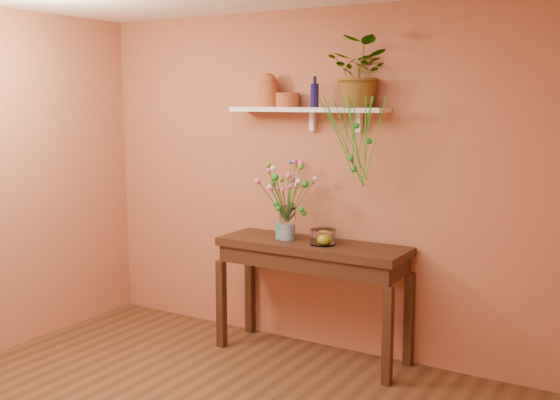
% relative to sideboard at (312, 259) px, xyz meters
% --- Properties ---
extents(room, '(4.04, 4.04, 2.70)m').
position_rel_sideboard_xyz_m(room, '(-0.18, -1.74, 0.57)').
color(room, brown).
rests_on(room, ground).
extents(sideboard, '(1.50, 0.48, 0.91)m').
position_rel_sideboard_xyz_m(sideboard, '(0.00, 0.00, 0.00)').
color(sideboard, '#3D1F13').
rests_on(sideboard, ground).
extents(wall_shelf, '(1.30, 0.24, 0.19)m').
position_rel_sideboard_xyz_m(wall_shelf, '(-0.12, 0.14, 1.14)').
color(wall_shelf, white).
rests_on(wall_shelf, room).
extents(terracotta_jug, '(0.20, 0.20, 0.27)m').
position_rel_sideboard_xyz_m(terracotta_jug, '(-0.48, 0.14, 1.29)').
color(terracotta_jug, '#A54A2E').
rests_on(terracotta_jug, wall_shelf).
extents(terracotta_pot, '(0.24, 0.24, 0.11)m').
position_rel_sideboard_xyz_m(terracotta_pot, '(-0.32, 0.16, 1.22)').
color(terracotta_pot, '#A54A2E').
rests_on(terracotta_pot, wall_shelf).
extents(blue_bottle, '(0.07, 0.07, 0.23)m').
position_rel_sideboard_xyz_m(blue_bottle, '(-0.05, 0.12, 1.25)').
color(blue_bottle, '#110E45').
rests_on(blue_bottle, wall_shelf).
extents(spider_plant, '(0.49, 0.44, 0.51)m').
position_rel_sideboard_xyz_m(spider_plant, '(0.32, 0.14, 1.42)').
color(spider_plant, '#1C7D1E').
rests_on(spider_plant, wall_shelf).
extents(plant_fronds, '(0.48, 0.25, 0.66)m').
position_rel_sideboard_xyz_m(plant_fronds, '(0.35, -0.01, 0.91)').
color(plant_fronds, '#1C7D1E').
rests_on(plant_fronds, wall_shelf).
extents(glass_vase, '(0.13, 0.13, 0.26)m').
position_rel_sideboard_xyz_m(glass_vase, '(-0.21, -0.02, 0.24)').
color(glass_vase, white).
rests_on(glass_vase, sideboard).
extents(bouquet, '(0.37, 0.47, 0.48)m').
position_rel_sideboard_xyz_m(bouquet, '(-0.22, -0.01, 0.56)').
color(bouquet, '#386B28').
rests_on(bouquet, glass_vase).
extents(glass_bowl, '(0.19, 0.19, 0.12)m').
position_rel_sideboard_xyz_m(glass_bowl, '(0.11, -0.04, 0.19)').
color(glass_bowl, white).
rests_on(glass_bowl, sideboard).
extents(lemon, '(0.08, 0.08, 0.08)m').
position_rel_sideboard_xyz_m(lemon, '(0.12, -0.04, 0.18)').
color(lemon, yellow).
rests_on(lemon, glass_bowl).
extents(carton, '(0.07, 0.06, 0.12)m').
position_rel_sideboard_xyz_m(carton, '(-0.27, -0.02, 0.19)').
color(carton, teal).
rests_on(carton, sideboard).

